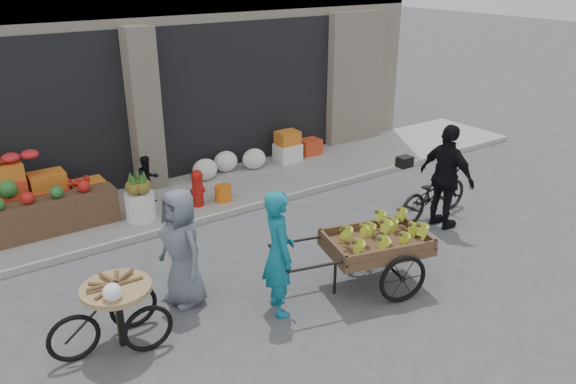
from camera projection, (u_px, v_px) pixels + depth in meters
ground at (292, 305)px, 7.71m from camera, size 80.00×80.00×0.00m
sidewalk at (170, 203)px, 10.81m from camera, size 18.00×2.20×0.12m
building at (86, 9)px, 12.53m from camera, size 14.00×6.45×7.00m
fruit_display at (23, 198)px, 9.48m from camera, size 3.10×1.12×1.24m
pineapple_bin at (140, 206)px, 9.91m from camera, size 0.52×0.52×0.50m
fire_hydrant at (198, 187)px, 10.40m from camera, size 0.22×0.22×0.71m
orange_bucket at (223, 193)px, 10.72m from camera, size 0.32×0.32×0.30m
right_bay_goods at (267, 153)px, 12.50m from camera, size 3.35×0.60×0.70m
seated_person at (148, 180)px, 10.50m from camera, size 0.51×0.43×0.93m
banana_cart at (373, 241)px, 7.89m from camera, size 2.57×1.52×1.01m
vendor_woman at (279, 253)px, 7.28m from camera, size 0.58×0.73×1.75m
tricycle_cart at (118, 306)px, 6.71m from camera, size 1.43×0.88×0.95m
vendor_grey at (182, 247)px, 7.50m from camera, size 0.65×0.89×1.67m
bicycle at (434, 193)px, 10.25m from camera, size 1.74×0.68×0.90m
cyclist at (447, 177)px, 9.65m from camera, size 0.51×1.11×1.86m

